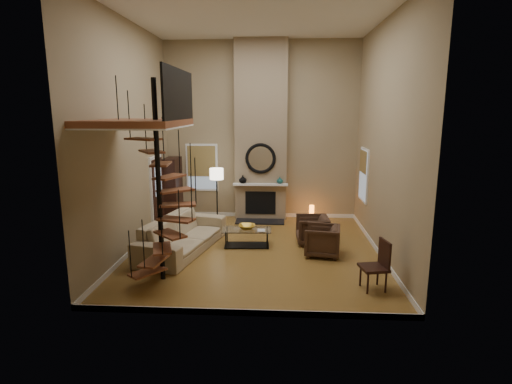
# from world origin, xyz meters

# --- Properties ---
(ground) EXTENTS (6.00, 6.50, 0.01)m
(ground) POSITION_xyz_m (0.00, 0.00, -0.01)
(ground) COLOR #AA7D37
(ground) RESTS_ON ground
(back_wall) EXTENTS (6.00, 0.02, 5.50)m
(back_wall) POSITION_xyz_m (0.00, 3.25, 2.75)
(back_wall) COLOR #9A8763
(back_wall) RESTS_ON ground
(front_wall) EXTENTS (6.00, 0.02, 5.50)m
(front_wall) POSITION_xyz_m (0.00, -3.25, 2.75)
(front_wall) COLOR #9A8763
(front_wall) RESTS_ON ground
(left_wall) EXTENTS (0.02, 6.50, 5.50)m
(left_wall) POSITION_xyz_m (-3.00, 0.00, 2.75)
(left_wall) COLOR #9A8763
(left_wall) RESTS_ON ground
(right_wall) EXTENTS (0.02, 6.50, 5.50)m
(right_wall) POSITION_xyz_m (3.00, 0.00, 2.75)
(right_wall) COLOR #9A8763
(right_wall) RESTS_ON ground
(ceiling) EXTENTS (6.00, 6.50, 0.01)m
(ceiling) POSITION_xyz_m (0.00, 0.00, 5.50)
(ceiling) COLOR silver
(ceiling) RESTS_ON back_wall
(baseboard_back) EXTENTS (6.00, 0.02, 0.12)m
(baseboard_back) POSITION_xyz_m (0.00, 3.24, 0.06)
(baseboard_back) COLOR white
(baseboard_back) RESTS_ON ground
(baseboard_front) EXTENTS (6.00, 0.02, 0.12)m
(baseboard_front) POSITION_xyz_m (0.00, -3.24, 0.06)
(baseboard_front) COLOR white
(baseboard_front) RESTS_ON ground
(baseboard_left) EXTENTS (0.02, 6.50, 0.12)m
(baseboard_left) POSITION_xyz_m (-2.99, 0.00, 0.06)
(baseboard_left) COLOR white
(baseboard_left) RESTS_ON ground
(baseboard_right) EXTENTS (0.02, 6.50, 0.12)m
(baseboard_right) POSITION_xyz_m (2.99, 0.00, 0.06)
(baseboard_right) COLOR white
(baseboard_right) RESTS_ON ground
(chimney_breast) EXTENTS (1.60, 0.38, 5.50)m
(chimney_breast) POSITION_xyz_m (0.00, 3.06, 2.75)
(chimney_breast) COLOR #897459
(chimney_breast) RESTS_ON ground
(hearth) EXTENTS (1.50, 0.60, 0.04)m
(hearth) POSITION_xyz_m (0.00, 2.57, 0.02)
(hearth) COLOR black
(hearth) RESTS_ON ground
(firebox) EXTENTS (0.95, 0.02, 0.72)m
(firebox) POSITION_xyz_m (0.00, 2.86, 0.55)
(firebox) COLOR black
(firebox) RESTS_ON chimney_breast
(mantel) EXTENTS (1.70, 0.18, 0.06)m
(mantel) POSITION_xyz_m (0.00, 2.78, 1.15)
(mantel) COLOR white
(mantel) RESTS_ON chimney_breast
(mirror_frame) EXTENTS (0.94, 0.10, 0.94)m
(mirror_frame) POSITION_xyz_m (0.00, 2.84, 1.95)
(mirror_frame) COLOR black
(mirror_frame) RESTS_ON chimney_breast
(mirror_disc) EXTENTS (0.80, 0.01, 0.80)m
(mirror_disc) POSITION_xyz_m (0.00, 2.85, 1.95)
(mirror_disc) COLOR white
(mirror_disc) RESTS_ON chimney_breast
(vase_left) EXTENTS (0.24, 0.24, 0.25)m
(vase_left) POSITION_xyz_m (-0.55, 2.82, 1.30)
(vase_left) COLOR black
(vase_left) RESTS_ON mantel
(vase_right) EXTENTS (0.20, 0.20, 0.21)m
(vase_right) POSITION_xyz_m (0.60, 2.82, 1.28)
(vase_right) COLOR #164E4E
(vase_right) RESTS_ON mantel
(window_back) EXTENTS (1.02, 0.06, 1.52)m
(window_back) POSITION_xyz_m (-1.90, 3.22, 1.62)
(window_back) COLOR white
(window_back) RESTS_ON back_wall
(window_right) EXTENTS (0.06, 1.02, 1.52)m
(window_right) POSITION_xyz_m (2.97, 2.00, 1.63)
(window_right) COLOR white
(window_right) RESTS_ON right_wall
(entry_door) EXTENTS (0.10, 1.05, 2.16)m
(entry_door) POSITION_xyz_m (-2.95, 1.80, 1.05)
(entry_door) COLOR white
(entry_door) RESTS_ON ground
(loft) EXTENTS (1.70, 2.20, 1.09)m
(loft) POSITION_xyz_m (-2.04, -1.80, 3.24)
(loft) COLOR brown
(loft) RESTS_ON left_wall
(spiral_stair) EXTENTS (1.47, 1.47, 4.06)m
(spiral_stair) POSITION_xyz_m (-1.78, -1.79, 1.78)
(spiral_stair) COLOR black
(spiral_stair) RESTS_ON ground
(hutch) EXTENTS (0.42, 0.90, 2.01)m
(hutch) POSITION_xyz_m (-2.76, 2.80, 0.95)
(hutch) COLOR black
(hutch) RESTS_ON ground
(sofa) EXTENTS (1.81, 3.15, 0.87)m
(sofa) POSITION_xyz_m (-1.79, -0.05, 0.40)
(sofa) COLOR tan
(sofa) RESTS_ON ground
(armchair_near) EXTENTS (0.85, 0.83, 0.74)m
(armchair_near) POSITION_xyz_m (1.53, 0.66, 0.35)
(armchair_near) COLOR #442C1F
(armchair_near) RESTS_ON ground
(armchair_far) EXTENTS (0.93, 0.91, 0.74)m
(armchair_far) POSITION_xyz_m (1.70, -0.22, 0.35)
(armchair_far) COLOR #442C1F
(armchair_far) RESTS_ON ground
(coffee_table) EXTENTS (1.26, 0.68, 0.46)m
(coffee_table) POSITION_xyz_m (-0.23, 0.33, 0.28)
(coffee_table) COLOR silver
(coffee_table) RESTS_ON ground
(bowl) EXTENTS (0.43, 0.43, 0.11)m
(bowl) POSITION_xyz_m (-0.23, 0.38, 0.50)
(bowl) COLOR #BF8D21
(bowl) RESTS_ON coffee_table
(book) EXTENTS (0.20, 0.26, 0.02)m
(book) POSITION_xyz_m (0.12, 0.18, 0.46)
(book) COLOR gray
(book) RESTS_ON coffee_table
(floor_lamp) EXTENTS (0.41, 0.41, 1.71)m
(floor_lamp) POSITION_xyz_m (-1.28, 2.29, 1.41)
(floor_lamp) COLOR black
(floor_lamp) RESTS_ON ground
(accent_lamp) EXTENTS (0.15, 0.15, 0.53)m
(accent_lamp) POSITION_xyz_m (1.60, 2.75, 0.25)
(accent_lamp) COLOR orange
(accent_lamp) RESTS_ON ground
(side_chair) EXTENTS (0.57, 0.57, 1.01)m
(side_chair) POSITION_xyz_m (2.50, -2.04, 0.53)
(side_chair) COLOR black
(side_chair) RESTS_ON ground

